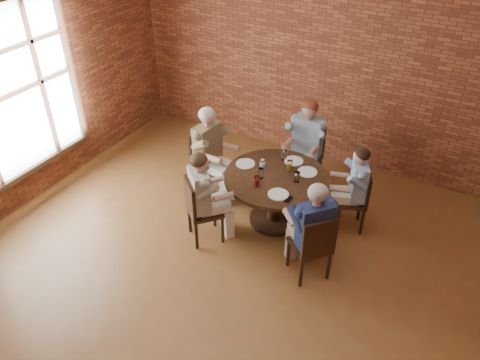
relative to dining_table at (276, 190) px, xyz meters
The scene contains 25 objects.
floor 1.66m from the dining_table, 93.43° to the right, with size 7.00×7.00×0.00m, color brown.
wall_back 2.26m from the dining_table, 92.80° to the left, with size 7.00×7.00×0.00m, color brown.
window 3.65m from the dining_table, 160.31° to the right, with size 0.10×2.16×2.36m.
dining_table is the anchor object (origin of this frame).
chair_a 1.07m from the dining_table, 22.37° to the left, with size 0.49×0.49×0.88m.
diner_a 1.00m from the dining_table, 22.37° to the left, with size 0.47×0.57×1.23m, color #477EBA, non-canonical shape.
chair_b 1.09m from the dining_table, 89.65° to the left, with size 0.45×0.45×0.96m.
diner_b 1.01m from the dining_table, 89.65° to the left, with size 0.55×0.68×1.38m, color #8398A7, non-canonical shape.
chair_c 1.21m from the dining_table, behind, with size 0.51×0.51×0.96m.
diner_c 1.13m from the dining_table, behind, with size 0.55×0.68×1.37m, color brown, non-canonical shape.
chair_d 1.06m from the dining_table, 131.93° to the right, with size 0.58×0.58×0.92m.
diner_d 0.98m from the dining_table, 131.93° to the right, with size 0.50×0.62×1.29m, color #BFA396, non-canonical shape.
chair_e 1.11m from the dining_table, 42.05° to the right, with size 0.59×0.59×0.93m.
diner_e 1.03m from the dining_table, 42.05° to the right, with size 0.52×0.64×1.32m, color navy, non-canonical shape.
plate_a 0.48m from the dining_table, 40.27° to the left, with size 0.26×0.26×0.01m, color white.
plate_b 0.49m from the dining_table, 82.46° to the left, with size 0.26×0.26×0.01m, color white.
plate_c 0.54m from the dining_table, behind, with size 0.26×0.26×0.01m, color white.
plate_d 0.47m from the dining_table, 62.15° to the right, with size 0.26×0.26×0.01m, color white.
glass_a 0.40m from the dining_table, ahead, with size 0.07×0.07×0.14m, color white.
glass_b 0.37m from the dining_table, 67.56° to the left, with size 0.07×0.07×0.14m, color white.
glass_c 0.51m from the dining_table, 100.47° to the left, with size 0.07×0.07×0.14m, color white.
glass_d 0.38m from the dining_table, 165.23° to the left, with size 0.07×0.07×0.14m, color white.
glass_e 0.36m from the dining_table, 140.49° to the right, with size 0.07×0.07×0.14m, color white.
glass_f 0.45m from the dining_table, 112.70° to the right, with size 0.07×0.07×0.14m, color white.
smartphone 0.57m from the dining_table, 48.93° to the right, with size 0.07×0.14×0.01m, color black.
Camera 1 is at (2.07, -3.06, 4.17)m, focal length 35.00 mm.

